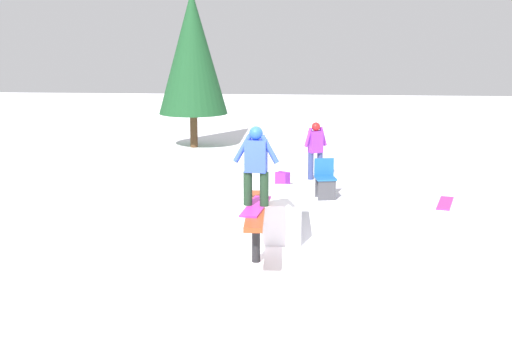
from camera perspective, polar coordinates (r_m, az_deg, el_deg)
The scene contains 9 objects.
ground_plane at distance 11.69m, azimuth -0.00°, elevation -7.30°, with size 60.00×60.00×0.00m, color white.
rail_feature at distance 11.47m, azimuth -0.00°, elevation -3.66°, with size 2.44×0.39×0.91m.
snow_kicker_ramp at distance 13.25m, azimuth 0.28°, elevation -3.43°, with size 1.80×1.50×0.72m, color white.
main_rider_on_rail at distance 11.29m, azimuth -0.00°, elevation 0.23°, with size 1.37×0.75×1.31m.
bystander_purple at distance 17.90m, azimuth 4.79°, elevation 1.86°, with size 0.39×0.60×1.44m.
loose_snowboard_magenta at distance 15.98m, azimuth 14.89°, elevation -2.54°, with size 1.24×0.28×0.02m, color #CF2B92.
folding_chair at distance 15.95m, azimuth 5.55°, elevation -0.75°, with size 0.51×0.51×0.88m.
backpack_on_snow at distance 17.15m, azimuth 2.14°, elevation -0.70°, with size 0.30×0.22×0.34m, color purple.
pine_tree_near at distance 22.61m, azimuth -5.10°, elevation 9.39°, with size 2.17×2.17×4.93m.
Camera 1 is at (11.04, 0.92, 3.72)m, focal length 50.00 mm.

